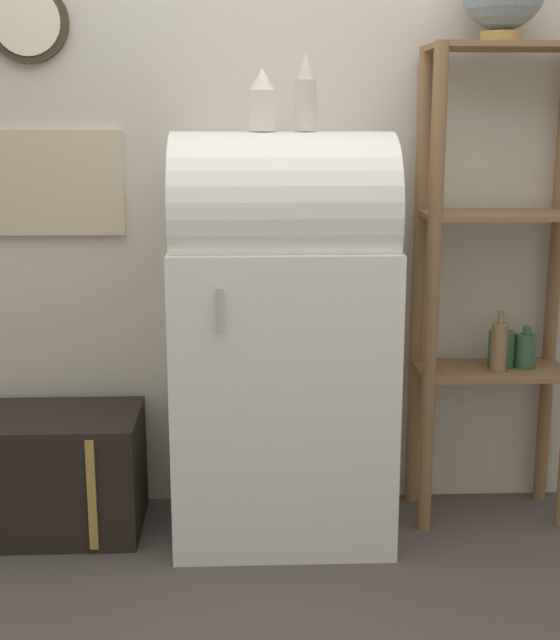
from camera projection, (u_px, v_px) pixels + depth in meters
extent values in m
plane|color=#4C4742|center=(285.00, 563.00, 3.07)|extent=(12.00, 12.00, 0.00)
cube|color=beige|center=(279.00, 158.00, 3.33)|extent=(7.00, 0.05, 2.70)
cylinder|color=#382D1E|center=(28.00, 22.00, 3.15)|extent=(0.29, 0.03, 0.29)
cylinder|color=beige|center=(26.00, 21.00, 3.13)|extent=(0.24, 0.01, 0.24)
cube|color=#C6B793|center=(54.00, 183.00, 3.28)|extent=(0.51, 0.02, 0.38)
cube|color=white|center=(282.00, 392.00, 3.21)|extent=(0.77, 0.56, 1.07)
cylinder|color=white|center=(282.00, 211.00, 3.06)|extent=(0.75, 0.54, 0.54)
cylinder|color=#B7B7BC|center=(220.00, 310.00, 2.82)|extent=(0.02, 0.02, 0.15)
cube|color=black|center=(53.00, 472.00, 3.28)|extent=(0.64, 0.42, 0.45)
cube|color=#AD8942|center=(92.00, 496.00, 3.08)|extent=(0.03, 0.01, 0.40)
cylinder|color=olive|center=(432.00, 299.00, 3.13)|extent=(0.05, 0.05, 1.75)
cylinder|color=olive|center=(418.00, 286.00, 3.38)|extent=(0.05, 0.05, 1.75)
cylinder|color=olive|center=(554.00, 285.00, 3.40)|extent=(0.05, 0.05, 1.75)
cube|color=olive|center=(491.00, 371.00, 3.34)|extent=(0.55, 0.29, 0.02)
cube|color=olive|center=(500.00, 215.00, 3.21)|extent=(0.55, 0.29, 0.02)
cube|color=olive|center=(509.00, 46.00, 3.08)|extent=(0.55, 0.29, 0.02)
cylinder|color=#7F6647|center=(499.00, 347.00, 3.27)|extent=(0.06, 0.06, 0.18)
cylinder|color=#7F6647|center=(501.00, 317.00, 3.25)|extent=(0.02, 0.02, 0.05)
cylinder|color=#335B3D|center=(526.00, 351.00, 3.32)|extent=(0.08, 0.08, 0.13)
cylinder|color=#335B3D|center=(527.00, 330.00, 3.30)|extent=(0.03, 0.03, 0.03)
cylinder|color=#335B3D|center=(501.00, 349.00, 3.35)|extent=(0.10, 0.10, 0.13)
cylinder|color=#335B3D|center=(503.00, 327.00, 3.33)|extent=(0.04, 0.04, 0.03)
cylinder|color=#AD8942|center=(501.00, 38.00, 3.08)|extent=(0.14, 0.14, 0.04)
cylinder|color=silver|center=(262.00, 111.00, 3.00)|extent=(0.10, 0.10, 0.14)
cone|color=silver|center=(262.00, 79.00, 2.97)|extent=(0.08, 0.08, 0.07)
cylinder|color=beige|center=(305.00, 106.00, 3.00)|extent=(0.07, 0.07, 0.17)
cone|color=beige|center=(306.00, 66.00, 2.97)|extent=(0.06, 0.06, 0.09)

